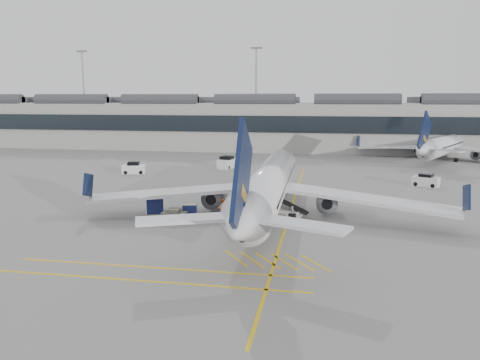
% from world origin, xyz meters
% --- Properties ---
extents(ground, '(220.00, 220.00, 0.00)m').
position_xyz_m(ground, '(0.00, 0.00, 0.00)').
color(ground, gray).
rests_on(ground, ground).
extents(terminal, '(200.00, 20.45, 12.40)m').
position_xyz_m(terminal, '(0.00, 71.93, 6.14)').
color(terminal, '#9E9E99').
rests_on(terminal, ground).
extents(light_masts, '(113.00, 0.60, 25.45)m').
position_xyz_m(light_masts, '(-1.67, 86.00, 14.49)').
color(light_masts, slate).
rests_on(light_masts, ground).
extents(apron_markings, '(0.25, 60.00, 0.01)m').
position_xyz_m(apron_markings, '(10.00, 10.00, 0.01)').
color(apron_markings, gold).
rests_on(apron_markings, ground).
extents(airliner_main, '(37.34, 40.78, 10.84)m').
position_xyz_m(airliner_main, '(7.88, 6.53, 3.19)').
color(airliner_main, silver).
rests_on(airliner_main, ground).
extents(airliner_far, '(31.37, 34.61, 10.04)m').
position_xyz_m(airliner_far, '(37.11, 57.14, 2.95)').
color(airliner_far, silver).
rests_on(airliner_far, ground).
extents(belt_loader, '(4.77, 2.33, 1.89)m').
position_xyz_m(belt_loader, '(9.25, 6.81, 0.55)').
color(belt_loader, silver).
rests_on(belt_loader, ground).
extents(baggage_cart_a, '(2.31, 2.14, 1.95)m').
position_xyz_m(baggage_cart_a, '(5.67, 1.29, 1.04)').
color(baggage_cart_a, gray).
rests_on(baggage_cart_a, ground).
extents(baggage_cart_b, '(1.99, 1.82, 1.71)m').
position_xyz_m(baggage_cart_b, '(5.63, 7.27, 0.91)').
color(baggage_cart_b, gray).
rests_on(baggage_cart_b, ground).
extents(baggage_cart_c, '(2.28, 2.08, 1.98)m').
position_xyz_m(baggage_cart_c, '(-3.82, 4.75, 1.06)').
color(baggage_cart_c, gray).
rests_on(baggage_cart_c, ground).
extents(baggage_cart_d, '(1.72, 1.51, 1.58)m').
position_xyz_m(baggage_cart_d, '(0.14, 3.99, 0.85)').
color(baggage_cart_d, gray).
rests_on(baggage_cart_d, ground).
extents(ramp_agent_a, '(0.87, 0.83, 2.01)m').
position_xyz_m(ramp_agent_a, '(3.89, 6.90, 1.00)').
color(ramp_agent_a, orange).
rests_on(ramp_agent_a, ground).
extents(ramp_agent_b, '(1.18, 1.06, 1.99)m').
position_xyz_m(ramp_agent_b, '(3.45, 4.76, 1.00)').
color(ramp_agent_b, orange).
rests_on(ramp_agent_b, ground).
extents(pushback_tug, '(2.41, 1.51, 1.34)m').
position_xyz_m(pushback_tug, '(-0.97, 2.43, 0.60)').
color(pushback_tug, '#575A4C').
rests_on(pushback_tug, ground).
extents(safety_cone_nose, '(0.38, 0.38, 0.53)m').
position_xyz_m(safety_cone_nose, '(6.86, 24.19, 0.27)').
color(safety_cone_nose, '#F24C0A').
rests_on(safety_cone_nose, ground).
extents(safety_cone_engine, '(0.36, 0.36, 0.50)m').
position_xyz_m(safety_cone_engine, '(11.32, 4.62, 0.25)').
color(safety_cone_engine, '#F24C0A').
rests_on(safety_cone_engine, ground).
extents(service_van_left, '(3.98, 2.68, 1.87)m').
position_xyz_m(service_van_left, '(-16.90, 30.20, 0.84)').
color(service_van_left, silver).
rests_on(service_van_left, ground).
extents(service_van_mid, '(2.84, 4.44, 2.12)m').
position_xyz_m(service_van_mid, '(-3.24, 38.59, 0.95)').
color(service_van_mid, silver).
rests_on(service_van_mid, ground).
extents(service_van_right, '(3.83, 3.06, 1.76)m').
position_xyz_m(service_van_right, '(27.48, 27.02, 0.79)').
color(service_van_right, silver).
rests_on(service_van_right, ground).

